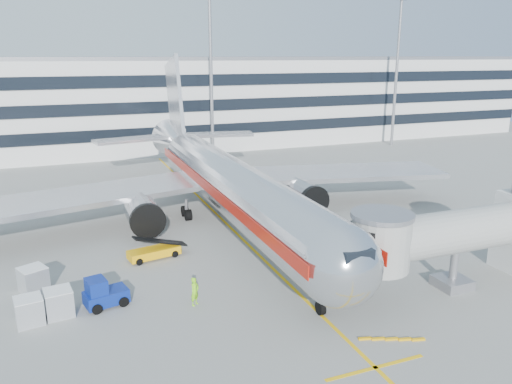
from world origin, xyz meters
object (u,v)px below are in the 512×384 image
object	(u,v)px
cargo_container_right	(29,311)
baggage_tug	(103,294)
ramp_worker	(195,291)
belt_loader	(154,251)
main_jet	(223,180)
cargo_container_front	(59,303)
cargo_container_left	(33,279)

from	to	relation	value
cargo_container_right	baggage_tug	bearing A→B (deg)	7.02
ramp_worker	belt_loader	bearing A→B (deg)	58.77
main_jet	belt_loader	xyz separation A→B (m)	(-8.11, -6.78, -3.65)
belt_loader	cargo_container_front	size ratio (longest dim) A/B	2.45
belt_loader	cargo_container_front	bearing A→B (deg)	-135.94
cargo_container_right	cargo_container_front	size ratio (longest dim) A/B	0.99
belt_loader	baggage_tug	size ratio (longest dim) A/B	1.49
baggage_tug	cargo_container_right	size ratio (longest dim) A/B	1.66
cargo_container_right	cargo_container_left	bearing A→B (deg)	88.95
cargo_container_left	cargo_container_front	size ratio (longest dim) A/B	1.19
baggage_tug	cargo_container_right	distance (m)	4.42
baggage_tug	belt_loader	bearing A→B (deg)	56.47
main_jet	belt_loader	world-z (taller)	main_jet
baggage_tug	cargo_container_front	xyz separation A→B (m)	(-2.69, -0.16, -0.01)
ramp_worker	main_jet	bearing A→B (deg)	27.53
baggage_tug	ramp_worker	xyz separation A→B (m)	(5.59, -1.99, 0.08)
main_jet	ramp_worker	bearing A→B (deg)	-114.32
main_jet	cargo_container_front	size ratio (longest dim) A/B	28.05
baggage_tug	cargo_container_left	distance (m)	5.93
baggage_tug	cargo_container_left	world-z (taller)	baggage_tug
belt_loader	cargo_container_front	xyz separation A→B (m)	(-7.21, -6.98, 0.28)
cargo_container_left	belt_loader	bearing A→B (deg)	17.24
main_jet	baggage_tug	bearing A→B (deg)	-132.89
belt_loader	cargo_container_left	world-z (taller)	belt_loader
baggage_tug	cargo_container_left	bearing A→B (deg)	136.46
cargo_container_front	baggage_tug	bearing A→B (deg)	3.35
main_jet	cargo_container_front	bearing A→B (deg)	-138.08
belt_loader	ramp_worker	distance (m)	8.88
main_jet	belt_loader	size ratio (longest dim) A/B	11.47
cargo_container_right	main_jet	bearing A→B (deg)	39.73
cargo_container_right	belt_loader	bearing A→B (deg)	39.59
cargo_container_left	cargo_container_front	distance (m)	4.54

